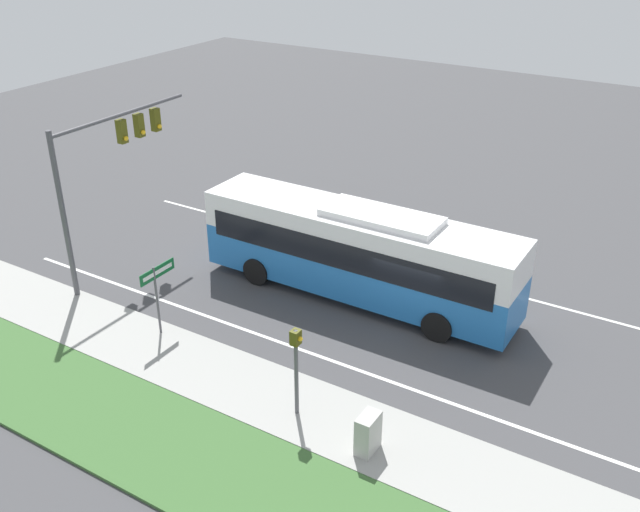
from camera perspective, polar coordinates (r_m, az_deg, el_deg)
ground_plane at (r=25.47m, az=7.44°, el=-5.11°), size 80.00×80.00×0.00m
sidewalk at (r=20.94m, az=0.13°, el=-12.76°), size 2.80×80.00×0.12m
grass_verge at (r=19.01m, az=-5.16°, el=-18.02°), size 3.60×80.00×0.10m
lane_divider_near at (r=22.77m, az=3.58°, el=-9.27°), size 0.14×30.00×0.01m
lane_divider_far at (r=28.38m, az=10.49°, el=-1.75°), size 0.14×30.00×0.01m
bus at (r=25.82m, az=3.06°, el=0.53°), size 2.66×12.02×3.58m
signal_gantry at (r=27.59m, az=-16.68°, el=7.45°), size 6.65×0.41×6.41m
pedestrian_signal at (r=19.88m, az=-1.92°, el=-8.21°), size 0.28×0.34×2.92m
street_sign at (r=24.15m, az=-12.89°, el=-2.32°), size 1.58×0.08×2.62m
utility_cabinet at (r=19.49m, az=3.86°, el=-13.97°), size 0.77×0.45×1.16m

